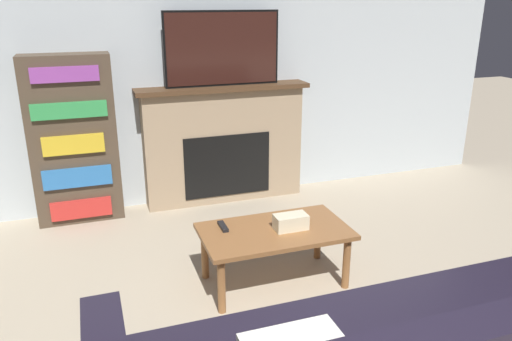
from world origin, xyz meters
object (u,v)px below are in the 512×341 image
coffee_table (275,236)px  bookshelf (74,141)px  tv (222,49)px  fireplace (224,144)px

coffee_table → bookshelf: bookshelf is taller
coffee_table → tv: bearing=86.5°
fireplace → bookshelf: bearing=-179.0°
fireplace → coffee_table: (-0.09, -1.57, -0.21)m
tv → bookshelf: 1.50m
tv → coffee_table: 1.90m
fireplace → bookshelf: (-1.32, -0.02, 0.16)m
tv → coffee_table: bearing=-93.5°
tv → coffee_table: size_ratio=1.06×
tv → bookshelf: tv is taller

